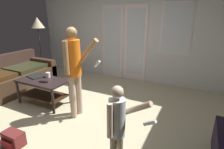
# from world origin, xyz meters

# --- Properties ---
(ground_plane) EXTENTS (5.59, 4.94, 0.02)m
(ground_plane) POSITION_xyz_m (0.00, 0.00, -0.01)
(ground_plane) COLOR #B8B18B
(wall_back_with_doors) EXTENTS (5.59, 0.09, 2.77)m
(wall_back_with_doors) POSITION_xyz_m (0.03, 2.43, 1.34)
(wall_back_with_doors) COLOR silver
(wall_back_with_doors) RESTS_ON ground_plane
(leather_couch) EXTENTS (0.93, 2.09, 0.83)m
(leather_couch) POSITION_xyz_m (-2.08, 0.30, 0.30)
(leather_couch) COLOR #422D1E
(leather_couch) RESTS_ON ground_plane
(coffee_table) EXTENTS (1.02, 0.56, 0.51)m
(coffee_table) POSITION_xyz_m (-0.89, 0.22, 0.37)
(coffee_table) COLOR black
(coffee_table) RESTS_ON ground_plane
(person_adult) EXTENTS (0.56, 0.43, 1.58)m
(person_adult) POSITION_xyz_m (0.01, 0.13, 0.95)
(person_adult) COLOR tan
(person_adult) RESTS_ON ground_plane
(person_child) EXTENTS (0.49, 0.30, 1.10)m
(person_child) POSITION_xyz_m (1.23, -0.73, 0.66)
(person_child) COLOR tan
(person_child) RESTS_ON ground_plane
(floor_lamp) EXTENTS (0.39, 0.39, 1.69)m
(floor_lamp) POSITION_xyz_m (-2.41, 1.62, 1.47)
(floor_lamp) COLOR #3B2E26
(floor_lamp) RESTS_ON ground_plane
(backpack) EXTENTS (0.30, 0.22, 0.21)m
(backpack) POSITION_xyz_m (-0.29, -0.94, 0.10)
(backpack) COLOR maroon
(backpack) RESTS_ON ground_plane
(laptop_closed) EXTENTS (0.37, 0.32, 0.02)m
(laptop_closed) POSITION_xyz_m (-1.16, 0.28, 0.52)
(laptop_closed) COLOR black
(laptop_closed) RESTS_ON coffee_table
(cup_near_edge) EXTENTS (0.09, 0.09, 0.11)m
(cup_near_edge) POSITION_xyz_m (-0.89, 0.38, 0.57)
(cup_near_edge) COLOR white
(cup_near_edge) RESTS_ON coffee_table
(tv_remote_black) EXTENTS (0.18, 0.09, 0.02)m
(tv_remote_black) POSITION_xyz_m (-0.76, 0.12, 0.52)
(tv_remote_black) COLOR black
(tv_remote_black) RESTS_ON coffee_table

